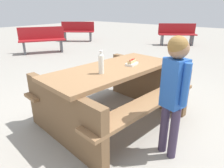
% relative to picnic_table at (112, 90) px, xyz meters
% --- Properties ---
extents(ground_plane, '(30.00, 30.00, 0.00)m').
position_rel_picnic_table_xyz_m(ground_plane, '(0.00, 0.00, -0.44)').
color(ground_plane, gray).
rests_on(ground_plane, ground).
extents(picnic_table, '(1.94, 1.58, 0.75)m').
position_rel_picnic_table_xyz_m(picnic_table, '(0.00, 0.00, 0.00)').
color(picnic_table, olive).
rests_on(picnic_table, ground).
extents(soda_bottle, '(0.06, 0.06, 0.28)m').
position_rel_picnic_table_xyz_m(soda_bottle, '(-0.27, -0.05, 0.43)').
color(soda_bottle, silver).
rests_on(soda_bottle, picnic_table).
extents(hotdog_tray, '(0.19, 0.13, 0.08)m').
position_rel_picnic_table_xyz_m(hotdog_tray, '(0.27, -0.13, 0.34)').
color(hotdog_tray, white).
rests_on(hotdog_tray, picnic_table).
extents(child_in_coat, '(0.22, 0.30, 1.26)m').
position_rel_picnic_table_xyz_m(child_in_coat, '(-0.19, -0.91, 0.36)').
color(child_in_coat, '#3F334C').
rests_on(child_in_coat, ground).
extents(park_bench_near, '(1.20, 1.45, 0.85)m').
position_rel_picnic_table_xyz_m(park_bench_near, '(6.30, 1.67, 0.00)').
color(park_bench_near, maroon).
rests_on(park_bench_near, ground).
extents(park_bench_mid, '(1.50, 1.10, 0.85)m').
position_rel_picnic_table_xyz_m(park_bench_mid, '(1.95, 4.63, 0.00)').
color(park_bench_mid, maroon).
rests_on(park_bench_mid, ground).
extents(park_bench_far, '(1.22, 1.44, 0.85)m').
position_rel_picnic_table_xyz_m(park_bench_far, '(4.43, 5.61, 0.00)').
color(park_bench_far, maroon).
rests_on(park_bench_far, ground).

